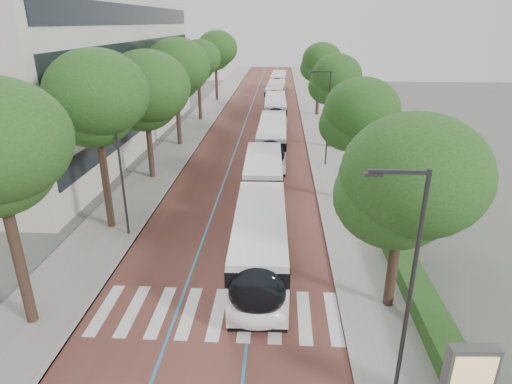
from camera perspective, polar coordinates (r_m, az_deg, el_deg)
ground at (r=18.65m, az=-6.21°, el=-17.68°), size 160.00×160.00×0.00m
road at (r=55.51m, az=0.36°, el=9.50°), size 11.00×140.00×0.02m
sidewalk_left at (r=56.37m, az=-7.39°, el=9.56°), size 4.00×140.00×0.12m
sidewalk_right at (r=55.64m, az=8.20°, el=9.36°), size 4.00×140.00×0.12m
kerb_left at (r=56.05m, az=-5.45°, el=9.58°), size 0.20×140.00×0.14m
kerb_right at (r=55.51m, az=6.22°, el=9.43°), size 0.20×140.00×0.14m
zebra_crossing at (r=19.38m, az=-5.13°, el=-15.79°), size 10.55×3.60×0.01m
lane_line_left at (r=55.61m, az=-1.31°, el=9.53°), size 0.12×126.00×0.01m
lane_line_right at (r=55.45m, az=2.03°, el=9.49°), size 0.12×126.00×0.01m
office_building at (r=47.90m, az=-25.19°, el=14.04°), size 18.11×40.00×14.00m
hedge at (r=19.21m, az=22.86°, el=-16.24°), size 1.20×14.00×0.80m
streetlight_near at (r=13.74m, az=19.51°, el=-10.22°), size 1.82×0.20×8.00m
streetlight_far at (r=37.05m, az=9.37°, el=10.61°), size 1.82×0.20×8.00m
lamp_post_left at (r=25.07m, az=-17.57°, el=2.87°), size 0.14×0.14×8.00m
trees_left at (r=42.41m, az=-11.12°, el=15.11°), size 6.41×60.77×10.06m
trees_right at (r=34.97m, az=11.63°, el=11.94°), size 5.75×47.44×8.83m
lead_bus at (r=24.60m, az=0.76°, el=-2.69°), size 2.96×18.45×3.20m
bus_queued_0 at (r=39.54m, az=2.18°, el=6.83°), size 2.61×12.42×3.20m
bus_queued_1 at (r=52.75m, az=2.58°, el=10.62°), size 2.77×12.44×3.20m
bus_queued_2 at (r=65.33m, az=2.61°, el=12.78°), size 2.98×12.48×3.20m
bus_queued_3 at (r=79.07m, az=3.01°, el=14.34°), size 2.91×12.47×3.20m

